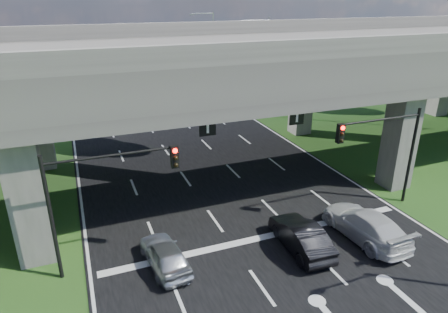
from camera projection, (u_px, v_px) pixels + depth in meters
ground at (297, 278)px, 18.21m from camera, size 160.00×160.00×0.00m
road at (220, 187)px, 26.83m from camera, size 18.00×120.00×0.03m
overpass at (208, 63)px, 25.57m from camera, size 80.00×15.00×10.00m
signal_right at (386, 143)px, 22.66m from camera, size 5.76×0.54×6.00m
signal_left at (101, 188)px, 17.39m from camera, size 5.76×0.54×6.00m
streetlight_far at (264, 60)px, 40.11m from camera, size 3.38×0.25×10.00m
streetlight_beyond at (211, 44)px, 53.91m from camera, size 3.38×0.25×10.00m
tree_left_near at (1, 85)px, 34.12m from camera, size 4.50×4.50×7.80m
tree_left_far at (25, 56)px, 48.14m from camera, size 4.80×4.80×8.32m
tree_right_near at (271, 66)px, 45.06m from camera, size 4.20×4.20×7.28m
tree_right_mid at (263, 58)px, 53.10m from camera, size 3.91×3.90×6.76m
tree_right_far at (214, 47)px, 58.41m from camera, size 4.50×4.50×7.80m
car_silver at (165, 254)px, 18.71m from camera, size 1.99×4.10×1.35m
car_dark at (301, 236)px, 20.01m from camera, size 1.74×4.51×1.46m
car_white at (365, 224)px, 20.94m from camera, size 2.38×5.42×1.55m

